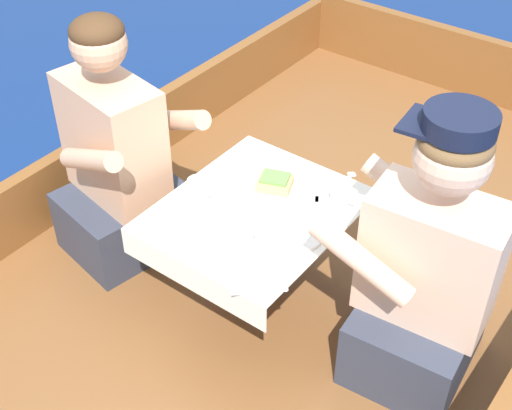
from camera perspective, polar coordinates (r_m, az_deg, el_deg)
The scene contains 20 objects.
ground_plane at distance 2.93m, azimuth 0.76°, elevation -10.53°, with size 60.00×60.00×0.00m, color navy.
boat_deck at distance 2.82m, azimuth 0.79°, elevation -8.62°, with size 1.97×3.70×0.29m, color brown.
gunwale_port at distance 3.14m, azimuth -13.33°, elevation 2.95°, with size 0.06×3.70×0.29m, color brown.
bow_coaming at distance 3.96m, azimuth 16.86°, elevation 10.66°, with size 1.85×0.06×0.33m, color brown.
cockpit_table at distance 2.43m, azimuth 0.00°, elevation -1.31°, with size 0.59×0.69×0.42m.
person_port at distance 2.70m, azimuth -11.02°, elevation 3.16°, with size 0.57×0.52×0.98m.
person_starboard at distance 2.25m, azimuth 13.45°, elevation -5.45°, with size 0.55×0.48×0.99m.
plate_sandwich at distance 2.48m, azimuth 1.51°, elevation 1.33°, with size 0.21×0.21×0.01m.
plate_bread at distance 2.29m, azimuth 3.46°, elevation -2.46°, with size 0.15×0.15×0.01m.
sandwich at distance 2.46m, azimuth 1.52°, elevation 1.84°, with size 0.14×0.13×0.05m.
bowl_port_near at distance 2.18m, azimuth 0.85°, elevation -4.46°, with size 0.14×0.14×0.04m.
bowl_starboard_near at distance 2.31m, azimuth -4.84°, elevation -1.55°, with size 0.12×0.12×0.04m.
bowl_center_far at distance 2.37m, azimuth -2.14°, elevation -0.18°, with size 0.12×0.12×0.04m.
coffee_cup_port at distance 2.43m, azimuth 6.78°, elevation 0.75°, with size 0.09×0.07×0.06m.
coffee_cup_starboard at distance 2.26m, azimuth -1.10°, elevation -2.10°, with size 0.10×0.07×0.06m.
coffee_cup_center at distance 2.44m, azimuth -4.70°, elevation 1.41°, with size 0.09×0.07×0.07m.
tin_can at distance 2.55m, azimuth -1.01°, elevation 3.13°, with size 0.07×0.07×0.05m.
utensil_spoon_center at distance 2.12m, azimuth 1.05°, elevation -6.81°, with size 0.13×0.13×0.01m.
utensil_spoon_port at distance 2.54m, azimuth 7.19°, elevation 1.99°, with size 0.04×0.17×0.01m.
utensil_fork_starboard at distance 2.40m, azimuth 4.86°, elevation -0.30°, with size 0.10×0.16×0.00m.
Camera 1 is at (1.11, -1.55, 2.23)m, focal length 50.00 mm.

